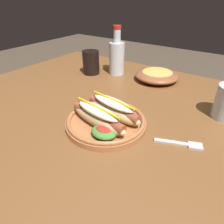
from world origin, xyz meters
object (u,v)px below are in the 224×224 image
object	(u,v)px
hot_dog_plate	(106,118)
fork	(182,144)
glass_bottle	(117,56)
side_bowl	(157,75)
soda_cup	(91,62)

from	to	relation	value
hot_dog_plate	fork	distance (m)	0.21
hot_dog_plate	glass_bottle	bearing A→B (deg)	119.96
glass_bottle	hot_dog_plate	bearing A→B (deg)	-60.04
glass_bottle	side_bowl	distance (m)	0.20
hot_dog_plate	soda_cup	size ratio (longest dim) A/B	2.22
soda_cup	side_bowl	bearing A→B (deg)	18.77
fork	soda_cup	world-z (taller)	soda_cup
side_bowl	fork	bearing A→B (deg)	-56.88
soda_cup	side_bowl	world-z (taller)	soda_cup
fork	hot_dog_plate	bearing A→B (deg)	170.57
fork	soda_cup	bearing A→B (deg)	131.81
glass_bottle	soda_cup	bearing A→B (deg)	-146.98
soda_cup	glass_bottle	world-z (taller)	glass_bottle
soda_cup	glass_bottle	xyz separation A→B (m)	(0.10, 0.06, 0.03)
side_bowl	glass_bottle	bearing A→B (deg)	-170.06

